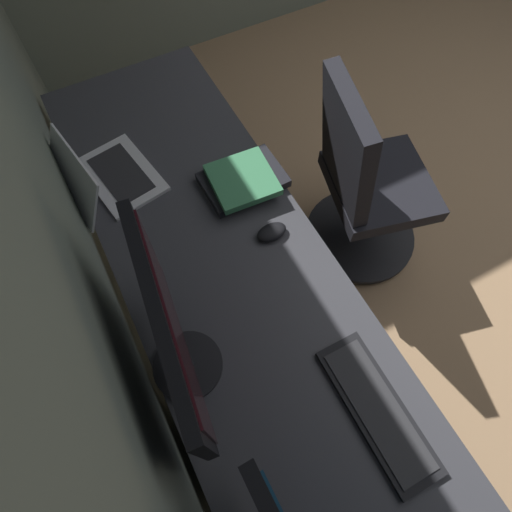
{
  "coord_description": "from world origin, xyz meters",
  "views": [
    {
      "loc": [
        -0.46,
        2.14,
        1.96
      ],
      "look_at": [
        0.01,
        1.89,
        0.95
      ],
      "focal_mm": 30.03,
      "sensor_mm": 36.0,
      "label": 1
    }
  ],
  "objects_px": {
    "drawer_pedestal": "(282,419)",
    "office_chair": "(364,189)",
    "laptop_leftmost": "(103,176)",
    "book_stack_near": "(243,180)",
    "monitor_primary": "(173,338)",
    "keyboard_main": "(378,410)",
    "mouse_main": "(272,232)"
  },
  "relations": [
    {
      "from": "mouse_main",
      "to": "book_stack_near",
      "type": "distance_m",
      "value": 0.23
    },
    {
      "from": "drawer_pedestal",
      "to": "laptop_leftmost",
      "type": "height_order",
      "value": "laptop_leftmost"
    },
    {
      "from": "drawer_pedestal",
      "to": "book_stack_near",
      "type": "bearing_deg",
      "value": -17.31
    },
    {
      "from": "keyboard_main",
      "to": "office_chair",
      "type": "xyz_separation_m",
      "value": [
        0.78,
        -0.56,
        -0.28
      ]
    },
    {
      "from": "monitor_primary",
      "to": "drawer_pedestal",
      "type": "bearing_deg",
      "value": -136.9
    },
    {
      "from": "monitor_primary",
      "to": "book_stack_near",
      "type": "distance_m",
      "value": 0.7
    },
    {
      "from": "drawer_pedestal",
      "to": "book_stack_near",
      "type": "xyz_separation_m",
      "value": [
        0.72,
        -0.22,
        0.41
      ]
    },
    {
      "from": "drawer_pedestal",
      "to": "mouse_main",
      "type": "relative_size",
      "value": 6.68
    },
    {
      "from": "laptop_leftmost",
      "to": "keyboard_main",
      "type": "xyz_separation_m",
      "value": [
        -1.08,
        -0.41,
        -0.04
      ]
    },
    {
      "from": "monitor_primary",
      "to": "laptop_leftmost",
      "type": "xyz_separation_m",
      "value": [
        0.73,
        0.0,
        -0.22
      ]
    },
    {
      "from": "monitor_primary",
      "to": "office_chair",
      "type": "distance_m",
      "value": 1.19
    },
    {
      "from": "drawer_pedestal",
      "to": "keyboard_main",
      "type": "distance_m",
      "value": 0.46
    },
    {
      "from": "drawer_pedestal",
      "to": "book_stack_near",
      "type": "distance_m",
      "value": 0.86
    },
    {
      "from": "drawer_pedestal",
      "to": "mouse_main",
      "type": "xyz_separation_m",
      "value": [
        0.49,
        -0.21,
        0.4
      ]
    },
    {
      "from": "laptop_leftmost",
      "to": "book_stack_near",
      "type": "bearing_deg",
      "value": -117.89
    },
    {
      "from": "keyboard_main",
      "to": "drawer_pedestal",
      "type": "bearing_deg",
      "value": 56.11
    },
    {
      "from": "laptop_leftmost",
      "to": "keyboard_main",
      "type": "relative_size",
      "value": 0.87
    },
    {
      "from": "laptop_leftmost",
      "to": "book_stack_near",
      "type": "distance_m",
      "value": 0.49
    },
    {
      "from": "keyboard_main",
      "to": "laptop_leftmost",
      "type": "bearing_deg",
      "value": 20.61
    },
    {
      "from": "mouse_main",
      "to": "office_chair",
      "type": "bearing_deg",
      "value": -74.68
    },
    {
      "from": "keyboard_main",
      "to": "office_chair",
      "type": "bearing_deg",
      "value": -36.06
    },
    {
      "from": "drawer_pedestal",
      "to": "office_chair",
      "type": "xyz_separation_m",
      "value": [
        0.64,
        -0.76,
        0.11
      ]
    },
    {
      "from": "monitor_primary",
      "to": "laptop_leftmost",
      "type": "bearing_deg",
      "value": 0.09
    },
    {
      "from": "drawer_pedestal",
      "to": "office_chair",
      "type": "relative_size",
      "value": 0.72
    },
    {
      "from": "laptop_leftmost",
      "to": "monitor_primary",
      "type": "bearing_deg",
      "value": -179.91
    },
    {
      "from": "drawer_pedestal",
      "to": "mouse_main",
      "type": "height_order",
      "value": "mouse_main"
    },
    {
      "from": "laptop_leftmost",
      "to": "office_chair",
      "type": "height_order",
      "value": "office_chair"
    },
    {
      "from": "drawer_pedestal",
      "to": "office_chair",
      "type": "distance_m",
      "value": 1.0
    },
    {
      "from": "drawer_pedestal",
      "to": "laptop_leftmost",
      "type": "bearing_deg",
      "value": 12.3
    },
    {
      "from": "book_stack_near",
      "to": "mouse_main",
      "type": "bearing_deg",
      "value": 177.62
    },
    {
      "from": "monitor_primary",
      "to": "mouse_main",
      "type": "relative_size",
      "value": 5.07
    },
    {
      "from": "laptop_leftmost",
      "to": "book_stack_near",
      "type": "height_order",
      "value": "laptop_leftmost"
    }
  ]
}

